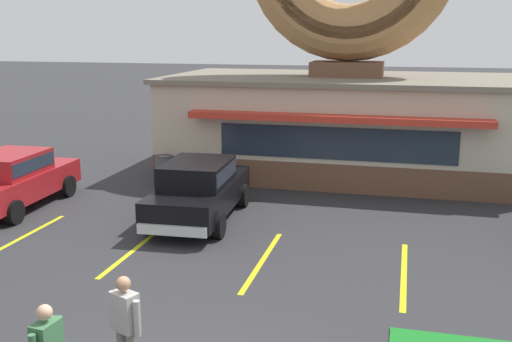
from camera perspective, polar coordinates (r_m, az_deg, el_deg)
The scene contains 9 objects.
donut_shop_building at distance 20.98m, azimuth 8.70°, elevation 9.94°, with size 12.30×6.75×10.96m.
car_red at distance 18.06m, azimuth -22.21°, elevation -0.61°, with size 2.11×4.62×1.60m.
car_black at distance 15.76m, azimuth -5.47°, elevation -1.59°, with size 2.14×4.64×1.60m.
pedestrian_clipboard_woman at distance 8.86m, azimuth -12.32°, elevation -14.03°, with size 0.56×0.37×1.58m.
trash_bin at distance 19.54m, azimuth -8.74°, elevation 0.09°, with size 0.57×0.57×0.97m.
parking_stripe_far_left at distance 15.62m, azimuth -21.42°, elevation -5.94°, with size 0.12×3.60×0.01m, color yellow.
parking_stripe_left at distance 14.14m, azimuth -11.38°, elevation -7.25°, with size 0.12×3.60×0.01m, color yellow.
parking_stripe_mid_left at distance 13.18m, azimuth 0.62°, elevation -8.52°, with size 0.12×3.60×0.01m, color yellow.
parking_stripe_centre at distance 12.86m, azimuth 13.90°, elevation -9.49°, with size 0.12×3.60×0.01m, color yellow.
Camera 1 is at (3.00, -6.90, 4.88)m, focal length 42.00 mm.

